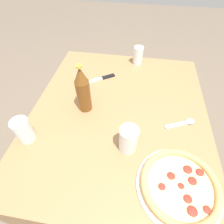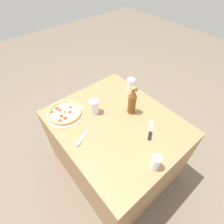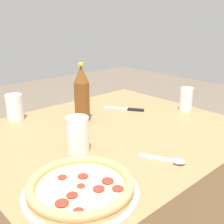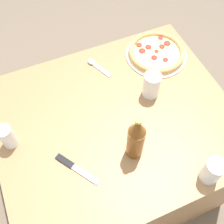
{
  "view_description": "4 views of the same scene",
  "coord_description": "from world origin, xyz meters",
  "px_view_note": "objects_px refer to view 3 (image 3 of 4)",
  "views": [
    {
      "loc": [
        -0.59,
        -0.06,
        1.38
      ],
      "look_at": [
        -0.05,
        0.03,
        0.76
      ],
      "focal_mm": 28.0,
      "sensor_mm": 36.0,
      "label": 1
    },
    {
      "loc": [
        0.67,
        -0.6,
        1.77
      ],
      "look_at": [
        -0.06,
        0.01,
        0.78
      ],
      "focal_mm": 28.0,
      "sensor_mm": 36.0,
      "label": 2
    },
    {
      "loc": [
        -0.7,
        -0.78,
        1.16
      ],
      "look_at": [
        0.01,
        -0.01,
        0.8
      ],
      "focal_mm": 45.0,
      "sensor_mm": 36.0,
      "label": 3
    },
    {
      "loc": [
        0.26,
        0.57,
        1.77
      ],
      "look_at": [
        0.02,
        0.01,
        0.79
      ],
      "focal_mm": 45.0,
      "sensor_mm": 36.0,
      "label": 4
    }
  ],
  "objects_px": {
    "glass_red_wine": "(15,108)",
    "knife": "(126,109)",
    "glass_orange_juice": "(78,135)",
    "spoon": "(170,160)",
    "pizza_pepperoni": "(81,187)",
    "glass_mango_juice": "(186,100)",
    "beer_bottle": "(82,94)"
  },
  "relations": [
    {
      "from": "spoon",
      "to": "glass_mango_juice",
      "type": "bearing_deg",
      "value": 28.48
    },
    {
      "from": "glass_orange_juice",
      "to": "knife",
      "type": "height_order",
      "value": "glass_orange_juice"
    },
    {
      "from": "pizza_pepperoni",
      "to": "glass_mango_juice",
      "type": "distance_m",
      "value": 0.81
    },
    {
      "from": "pizza_pepperoni",
      "to": "knife",
      "type": "xyz_separation_m",
      "value": [
        0.57,
        0.41,
        -0.02
      ]
    },
    {
      "from": "knife",
      "to": "spoon",
      "type": "height_order",
      "value": "spoon"
    },
    {
      "from": "glass_red_wine",
      "to": "spoon",
      "type": "xyz_separation_m",
      "value": [
        0.19,
        -0.7,
        -0.05
      ]
    },
    {
      "from": "glass_orange_juice",
      "to": "glass_red_wine",
      "type": "height_order",
      "value": "glass_orange_juice"
    },
    {
      "from": "glass_orange_juice",
      "to": "glass_mango_juice",
      "type": "relative_size",
      "value": 1.09
    },
    {
      "from": "glass_mango_juice",
      "to": "knife",
      "type": "height_order",
      "value": "glass_mango_juice"
    },
    {
      "from": "glass_orange_juice",
      "to": "glass_mango_juice",
      "type": "height_order",
      "value": "glass_orange_juice"
    },
    {
      "from": "glass_red_wine",
      "to": "spoon",
      "type": "height_order",
      "value": "glass_red_wine"
    },
    {
      "from": "knife",
      "to": "pizza_pepperoni",
      "type": "bearing_deg",
      "value": -144.69
    },
    {
      "from": "glass_orange_juice",
      "to": "spoon",
      "type": "relative_size",
      "value": 0.84
    },
    {
      "from": "glass_orange_juice",
      "to": "knife",
      "type": "xyz_separation_m",
      "value": [
        0.44,
        0.21,
        -0.06
      ]
    },
    {
      "from": "pizza_pepperoni",
      "to": "knife",
      "type": "relative_size",
      "value": 1.69
    },
    {
      "from": "glass_orange_juice",
      "to": "knife",
      "type": "relative_size",
      "value": 0.68
    },
    {
      "from": "glass_mango_juice",
      "to": "beer_bottle",
      "type": "distance_m",
      "value": 0.51
    },
    {
      "from": "pizza_pepperoni",
      "to": "glass_red_wine",
      "type": "distance_m",
      "value": 0.65
    },
    {
      "from": "beer_bottle",
      "to": "knife",
      "type": "distance_m",
      "value": 0.27
    },
    {
      "from": "beer_bottle",
      "to": "spoon",
      "type": "bearing_deg",
      "value": -92.89
    },
    {
      "from": "glass_orange_juice",
      "to": "glass_mango_juice",
      "type": "bearing_deg",
      "value": 0.07
    },
    {
      "from": "glass_mango_juice",
      "to": "knife",
      "type": "bearing_deg",
      "value": 134.94
    },
    {
      "from": "knife",
      "to": "spoon",
      "type": "relative_size",
      "value": 1.22
    },
    {
      "from": "pizza_pepperoni",
      "to": "glass_orange_juice",
      "type": "bearing_deg",
      "value": 55.6
    },
    {
      "from": "glass_red_wine",
      "to": "spoon",
      "type": "relative_size",
      "value": 0.78
    },
    {
      "from": "glass_red_wine",
      "to": "beer_bottle",
      "type": "xyz_separation_m",
      "value": [
        0.22,
        -0.21,
        0.07
      ]
    },
    {
      "from": "glass_red_wine",
      "to": "knife",
      "type": "height_order",
      "value": "glass_red_wine"
    },
    {
      "from": "pizza_pepperoni",
      "to": "knife",
      "type": "bearing_deg",
      "value": 35.31
    },
    {
      "from": "glass_orange_juice",
      "to": "glass_red_wine",
      "type": "relative_size",
      "value": 1.08
    },
    {
      "from": "glass_red_wine",
      "to": "knife",
      "type": "relative_size",
      "value": 0.63
    },
    {
      "from": "glass_red_wine",
      "to": "glass_mango_juice",
      "type": "bearing_deg",
      "value": -33.47
    },
    {
      "from": "pizza_pepperoni",
      "to": "spoon",
      "type": "distance_m",
      "value": 0.31
    }
  ]
}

